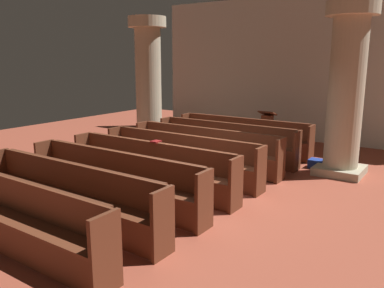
# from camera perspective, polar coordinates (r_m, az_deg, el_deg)

# --- Properties ---
(ground_plane) EXTENTS (19.20, 19.20, 0.00)m
(ground_plane) POSITION_cam_1_polar(r_m,az_deg,el_deg) (7.93, -0.13, -6.52)
(ground_plane) COLOR #9E4733
(back_wall) EXTENTS (10.00, 0.16, 4.50)m
(back_wall) POSITION_cam_1_polar(r_m,az_deg,el_deg) (12.99, 15.54, 10.46)
(back_wall) COLOR beige
(back_wall) RESTS_ON ground
(pew_row_0) EXTENTS (3.89, 0.46, 0.94)m
(pew_row_0) POSITION_cam_1_polar(r_m,az_deg,el_deg) (11.01, 7.39, 1.42)
(pew_row_0) COLOR brown
(pew_row_0) RESTS_ON ground
(pew_row_1) EXTENTS (3.89, 0.46, 0.94)m
(pew_row_1) POSITION_cam_1_polar(r_m,az_deg,el_deg) (10.15, 4.83, 0.57)
(pew_row_1) COLOR brown
(pew_row_1) RESTS_ON ground
(pew_row_2) EXTENTS (3.89, 0.47, 0.94)m
(pew_row_2) POSITION_cam_1_polar(r_m,az_deg,el_deg) (9.32, 1.82, -0.44)
(pew_row_2) COLOR brown
(pew_row_2) RESTS_ON ground
(pew_row_3) EXTENTS (3.89, 0.46, 0.94)m
(pew_row_3) POSITION_cam_1_polar(r_m,az_deg,el_deg) (8.53, -1.78, -1.64)
(pew_row_3) COLOR brown
(pew_row_3) RESTS_ON ground
(pew_row_4) EXTENTS (3.89, 0.46, 0.94)m
(pew_row_4) POSITION_cam_1_polar(r_m,az_deg,el_deg) (7.78, -6.09, -3.07)
(pew_row_4) COLOR brown
(pew_row_4) RESTS_ON ground
(pew_row_5) EXTENTS (3.89, 0.47, 0.94)m
(pew_row_5) POSITION_cam_1_polar(r_m,az_deg,el_deg) (7.09, -11.30, -4.77)
(pew_row_5) COLOR brown
(pew_row_5) RESTS_ON ground
(pew_row_6) EXTENTS (3.89, 0.46, 0.94)m
(pew_row_6) POSITION_cam_1_polar(r_m,az_deg,el_deg) (6.47, -17.61, -6.76)
(pew_row_6) COLOR brown
(pew_row_6) RESTS_ON ground
(pew_row_7) EXTENTS (3.89, 0.46, 0.94)m
(pew_row_7) POSITION_cam_1_polar(r_m,az_deg,el_deg) (5.96, -25.17, -9.02)
(pew_row_7) COLOR brown
(pew_row_7) RESTS_ON ground
(pillar_aisle_side) EXTENTS (1.09, 1.09, 3.74)m
(pillar_aisle_side) POSITION_cam_1_polar(r_m,az_deg,el_deg) (9.22, 21.49, 7.60)
(pillar_aisle_side) COLOR tan
(pillar_aisle_side) RESTS_ON ground
(pillar_far_side) EXTENTS (1.09, 1.09, 3.74)m
(pillar_far_side) POSITION_cam_1_polar(r_m,az_deg,el_deg) (11.76, -6.34, 9.18)
(pillar_far_side) COLOR tan
(pillar_far_side) RESTS_ON ground
(lectern) EXTENTS (0.48, 0.45, 1.08)m
(lectern) POSITION_cam_1_polar(r_m,az_deg,el_deg) (11.76, 10.80, 1.73)
(lectern) COLOR #562B1A
(lectern) RESTS_ON ground
(hymn_book) EXTENTS (0.15, 0.20, 0.03)m
(hymn_book) POSITION_cam_1_polar(r_m,az_deg,el_deg) (7.81, -5.27, 0.38)
(hymn_book) COLOR maroon
(hymn_book) RESTS_ON pew_row_4
(kneeler_box_blue) EXTENTS (0.34, 0.32, 0.21)m
(kneeler_box_blue) POSITION_cam_1_polar(r_m,az_deg,el_deg) (9.85, 17.61, -2.73)
(kneeler_box_blue) COLOR navy
(kneeler_box_blue) RESTS_ON ground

